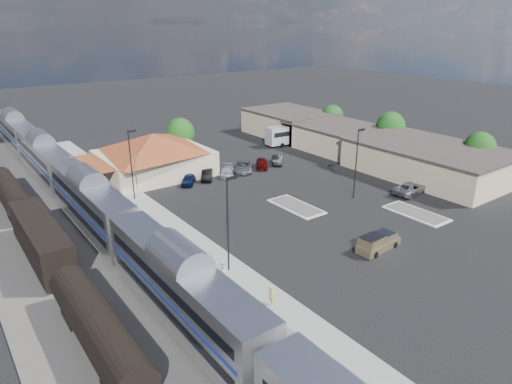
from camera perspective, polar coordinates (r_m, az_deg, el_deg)
ground at (r=52.22m, az=3.15°, el=-3.56°), size 280.00×280.00×0.00m
railbed at (r=50.38m, az=-22.05°, el=-6.01°), size 16.00×100.00×0.12m
platform at (r=51.12m, az=-11.73°, el=-4.43°), size 5.50×92.00×0.18m
passenger_train at (r=52.13m, az=-20.01°, el=-1.46°), size 3.00×104.00×5.55m
freight_cars at (r=47.49m, az=-25.24°, el=-5.63°), size 2.80×46.00×4.00m
station_depot at (r=68.44m, az=-12.71°, el=4.63°), size 18.35×12.24×6.20m
buildings_east at (r=79.86m, az=12.37°, el=6.27°), size 14.40×51.40×4.80m
traffic_island_south at (r=55.97m, az=5.03°, el=-1.79°), size 3.30×7.50×0.21m
traffic_island_north at (r=56.99m, az=19.37°, el=-2.52°), size 3.30×7.50×0.21m
lamp_plat_s at (r=39.73m, az=-3.45°, el=-3.17°), size 1.08×0.25×9.00m
lamp_plat_n at (r=58.43m, az=-15.31°, el=3.94°), size 1.08×0.25×9.00m
lamp_lot at (r=58.41m, az=12.51°, el=4.18°), size 1.08×0.25×9.00m
tree_east_a at (r=74.33m, az=26.16°, el=4.87°), size 4.56×4.56×6.42m
tree_east_b at (r=82.56m, az=16.47°, el=7.75°), size 4.94×4.94×6.96m
tree_east_c at (r=91.61m, az=9.49°, el=9.21°), size 4.41×4.41×6.21m
tree_depot at (r=76.59m, az=-9.43°, el=7.22°), size 4.71×4.71×6.63m
pickup_truck at (r=46.94m, az=15.08°, el=-6.08°), size 5.14×2.17×1.73m
suv at (r=63.13m, az=18.70°, el=0.44°), size 5.85×3.33×1.54m
coach_bus at (r=85.07m, az=4.75°, el=7.39°), size 11.37×3.39×3.59m
person_a at (r=36.99m, az=2.05°, el=-12.76°), size 0.59×0.69×1.62m
person_b at (r=40.34m, az=-4.22°, el=-9.70°), size 0.87×0.97×1.65m
parked_car_a at (r=64.13m, az=-8.44°, el=1.56°), size 3.82×4.17×1.38m
parked_car_b at (r=65.83m, az=-6.11°, el=2.20°), size 3.75×4.46×1.44m
parked_car_c at (r=67.17m, az=-3.63°, el=2.60°), size 4.20×4.82×1.33m
parked_car_d at (r=69.07m, az=-1.53°, el=3.22°), size 5.33×5.85×1.51m
parked_car_e at (r=70.64m, az=0.74°, el=3.60°), size 3.87×4.49×1.46m
parked_car_f at (r=72.76m, az=2.62°, el=4.06°), size 3.65×4.34×1.40m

